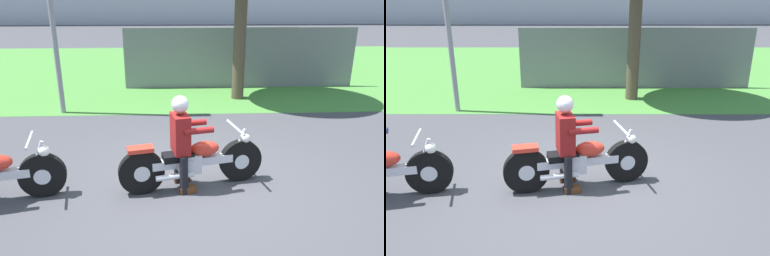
% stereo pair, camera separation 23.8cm
% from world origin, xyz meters
% --- Properties ---
extents(ground, '(120.00, 120.00, 0.00)m').
position_xyz_m(ground, '(0.00, 0.00, 0.00)').
color(ground, '#424247').
extents(grass_verge, '(60.00, 12.00, 0.01)m').
position_xyz_m(grass_verge, '(0.00, 9.45, 0.00)').
color(grass_verge, '#478438').
rests_on(grass_verge, ground).
extents(motorcycle_lead, '(2.13, 0.78, 0.88)m').
position_xyz_m(motorcycle_lead, '(-0.04, -0.07, 0.40)').
color(motorcycle_lead, black).
rests_on(motorcycle_lead, ground).
extents(rider_lead, '(0.62, 0.54, 1.41)m').
position_xyz_m(rider_lead, '(-0.21, -0.10, 0.82)').
color(rider_lead, black).
rests_on(rider_lead, ground).
extents(fence_segment, '(7.00, 0.06, 1.80)m').
position_xyz_m(fence_segment, '(1.70, 6.16, 0.90)').
color(fence_segment, slate).
rests_on(fence_segment, ground).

